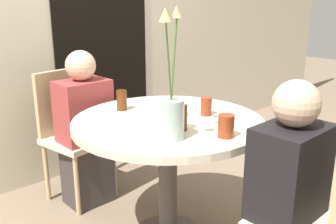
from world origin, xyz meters
TOP-DOWN VIEW (x-y plane):
  - wall_back at (0.00, 1.27)m, footprint 8.00×0.05m
  - doorway_panel at (0.41, 1.24)m, footprint 0.90×0.01m
  - dining_table at (0.00, 0.00)m, footprint 1.07×1.07m
  - chair_left_flank at (-0.14, 0.87)m, footprint 0.46×0.46m
  - chair_near_front at (0.06, -0.88)m, footprint 0.43×0.43m
  - birthday_cake at (0.03, 0.05)m, footprint 0.21×0.21m
  - flower_vase at (-0.20, -0.24)m, footprint 0.23×0.18m
  - side_plate at (0.27, 0.10)m, footprint 0.17×0.17m
  - drink_glass_0 at (0.21, -0.10)m, footprint 0.06×0.06m
  - drink_glass_1 at (-0.08, 0.32)m, footprint 0.06×0.06m
  - drink_glass_2 at (-0.08, -0.18)m, footprint 0.06×0.06m
  - drink_glass_3 at (0.01, -0.40)m, footprint 0.08×0.08m
  - person_guest at (-0.12, 0.72)m, footprint 0.34×0.24m
  - person_boy at (0.05, -0.73)m, footprint 0.34×0.24m

SIDE VIEW (x-z plane):
  - person_guest at x=-0.12m, z-range -0.03..1.06m
  - person_boy at x=0.05m, z-range -0.03..1.06m
  - chair_left_flank at x=-0.14m, z-range 0.07..1.00m
  - chair_near_front at x=0.06m, z-range 0.07..1.00m
  - dining_table at x=0.00m, z-range 0.25..1.01m
  - side_plate at x=0.27m, z-range 0.77..0.78m
  - birthday_cake at x=0.03m, z-range 0.75..0.87m
  - drink_glass_0 at x=0.21m, z-range 0.77..0.88m
  - drink_glass_3 at x=0.01m, z-range 0.77..0.88m
  - drink_glass_1 at x=-0.08m, z-range 0.77..0.89m
  - drink_glass_2 at x=-0.08m, z-range 0.77..0.90m
  - flower_vase at x=-0.20m, z-range 0.61..1.22m
  - doorway_panel at x=0.41m, z-range 0.00..2.05m
  - wall_back at x=0.00m, z-range 0.00..2.60m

